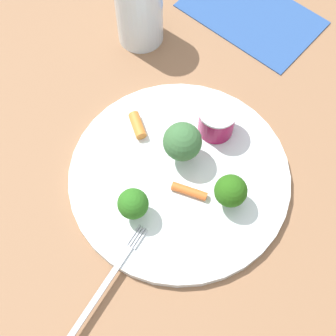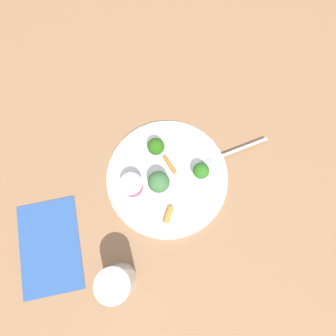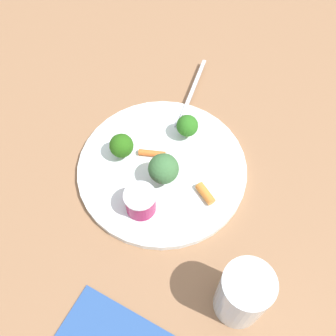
% 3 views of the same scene
% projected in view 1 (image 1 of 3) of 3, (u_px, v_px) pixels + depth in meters
% --- Properties ---
extents(ground_plane, '(2.40, 2.40, 0.00)m').
position_uv_depth(ground_plane, '(179.00, 178.00, 0.61)').
color(ground_plane, '#8F6645').
extents(plate, '(0.27, 0.27, 0.01)m').
position_uv_depth(plate, '(179.00, 176.00, 0.61)').
color(plate, white).
rests_on(plate, ground_plane).
extents(sauce_cup, '(0.05, 0.05, 0.04)m').
position_uv_depth(sauce_cup, '(217.00, 120.00, 0.61)').
color(sauce_cup, maroon).
rests_on(sauce_cup, plate).
extents(broccoli_floret_0, '(0.05, 0.05, 0.06)m').
position_uv_depth(broccoli_floret_0, '(182.00, 142.00, 0.58)').
color(broccoli_floret_0, '#88C574').
rests_on(broccoli_floret_0, plate).
extents(broccoli_floret_1, '(0.04, 0.04, 0.05)m').
position_uv_depth(broccoli_floret_1, '(231.00, 191.00, 0.56)').
color(broccoli_floret_1, '#8FB55E').
rests_on(broccoli_floret_1, plate).
extents(broccoli_floret_2, '(0.04, 0.04, 0.05)m').
position_uv_depth(broccoli_floret_2, '(134.00, 205.00, 0.55)').
color(broccoli_floret_2, '#91A971').
rests_on(broccoli_floret_2, plate).
extents(carrot_stick_0, '(0.04, 0.03, 0.01)m').
position_uv_depth(carrot_stick_0, '(137.00, 125.00, 0.63)').
color(carrot_stick_0, orange).
rests_on(carrot_stick_0, plate).
extents(carrot_stick_1, '(0.04, 0.03, 0.01)m').
position_uv_depth(carrot_stick_1, '(189.00, 191.00, 0.59)').
color(carrot_stick_1, orange).
rests_on(carrot_stick_1, plate).
extents(fork, '(0.05, 0.16, 0.00)m').
position_uv_depth(fork, '(104.00, 286.00, 0.54)').
color(fork, silver).
rests_on(fork, plate).
extents(drinking_glass, '(0.07, 0.07, 0.11)m').
position_uv_depth(drinking_glass, '(139.00, 10.00, 0.67)').
color(drinking_glass, silver).
rests_on(drinking_glass, ground_plane).
extents(napkin, '(0.21, 0.15, 0.00)m').
position_uv_depth(napkin, '(251.00, 14.00, 0.73)').
color(napkin, '#2B4F8F').
rests_on(napkin, ground_plane).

